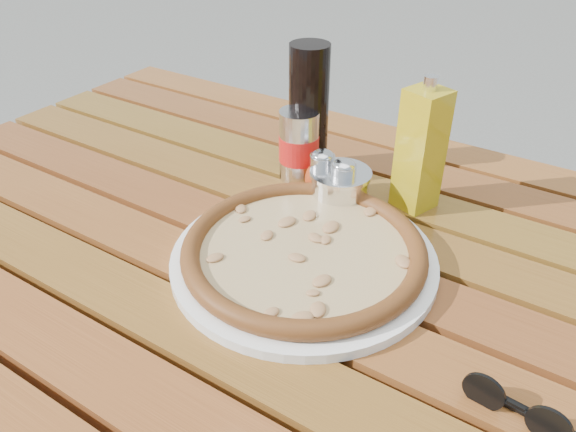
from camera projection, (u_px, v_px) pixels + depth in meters
The scene contains 10 objects.
table at pixel (281, 280), 0.85m from camera, with size 1.40×0.90×0.75m.
plate at pixel (304, 259), 0.76m from camera, with size 0.36×0.36×0.01m, color white.
pizza at pixel (304, 250), 0.75m from camera, with size 0.36×0.36×0.03m.
pepper_shaker at pixel (322, 174), 0.89m from camera, with size 0.07×0.07×0.08m.
oregano_shaker at pixel (343, 184), 0.87m from camera, with size 0.07×0.07×0.08m.
dark_bottle at pixel (309, 110), 0.93m from camera, with size 0.07×0.07×0.22m, color black.
soda_can at pixel (299, 146), 0.93m from camera, with size 0.09×0.09×0.12m.
olive_oil_cruet at pixel (421, 150), 0.84m from camera, with size 0.07×0.07×0.21m.
parmesan_tin at pixel (340, 188), 0.87m from camera, with size 0.12×0.12×0.07m.
sunglasses at pixel (516, 408), 0.55m from camera, with size 0.11×0.03×0.04m.
Camera 1 is at (0.36, -0.55, 1.23)m, focal length 35.00 mm.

